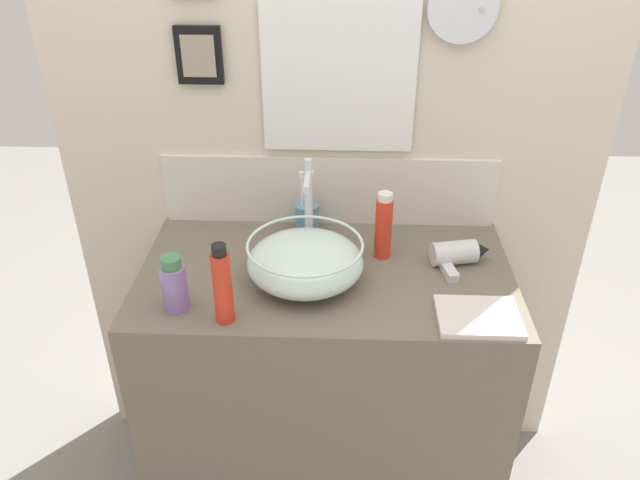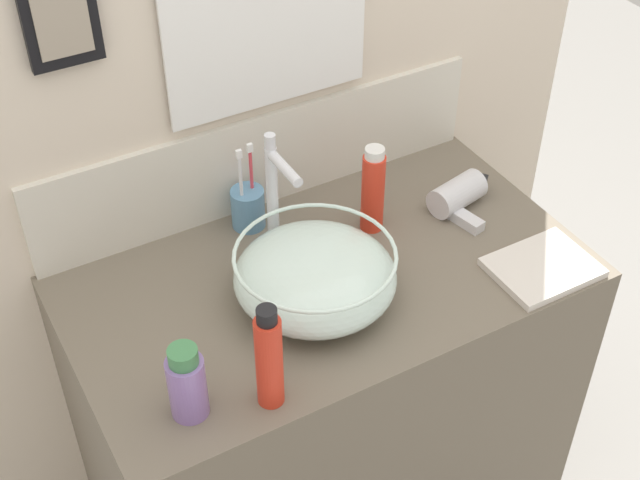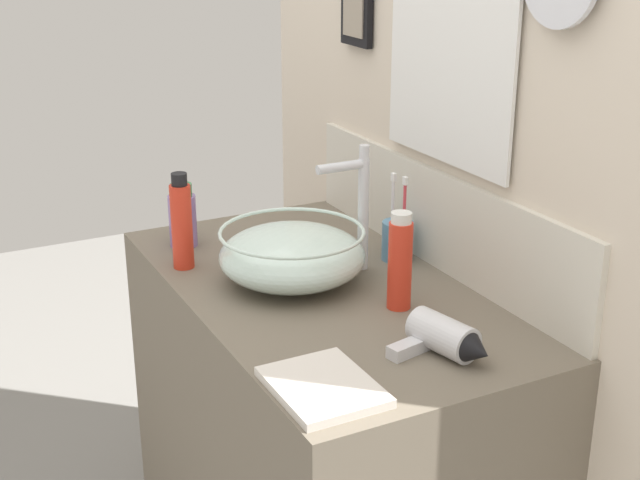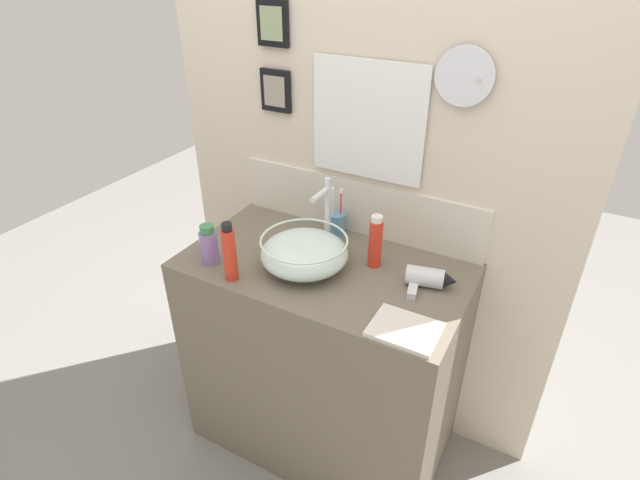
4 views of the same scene
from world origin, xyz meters
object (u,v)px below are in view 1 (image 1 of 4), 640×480
at_px(soap_dispenser, 222,286).
at_px(faucet, 308,200).
at_px(hair_drier, 459,254).
at_px(shampoo_bottle, 384,226).
at_px(glass_bowl_sink, 305,261).
at_px(toothbrush_cup, 307,217).
at_px(hand_towel, 478,317).
at_px(lotion_bottle, 174,285).

bearing_deg(soap_dispenser, faucet, 61.04).
relative_size(hair_drier, shampoo_bottle, 0.89).
height_order(glass_bowl_sink, soap_dispenser, soap_dispenser).
bearing_deg(hair_drier, faucet, 172.38).
xyz_separation_m(glass_bowl_sink, toothbrush_cup, (-0.01, 0.27, -0.01)).
xyz_separation_m(glass_bowl_sink, soap_dispenser, (-0.19, -0.18, 0.04)).
xyz_separation_m(soap_dispenser, shampoo_bottle, (0.40, 0.31, -0.01)).
bearing_deg(glass_bowl_sink, toothbrush_cup, 92.36).
relative_size(glass_bowl_sink, toothbrush_cup, 1.55).
relative_size(soap_dispenser, shampoo_bottle, 1.08).
distance_m(faucet, hair_drier, 0.45).
bearing_deg(soap_dispenser, hand_towel, 2.42).
bearing_deg(soap_dispenser, glass_bowl_sink, 43.66).
distance_m(toothbrush_cup, soap_dispenser, 0.48).
xyz_separation_m(lotion_bottle, shampoo_bottle, (0.53, 0.27, 0.03)).
bearing_deg(faucet, glass_bowl_sink, -90.00).
height_order(toothbrush_cup, shampoo_bottle, same).
xyz_separation_m(toothbrush_cup, hand_towel, (0.45, -0.42, -0.04)).
height_order(shampoo_bottle, hand_towel, shampoo_bottle).
bearing_deg(soap_dispenser, toothbrush_cup, 68.56).
bearing_deg(shampoo_bottle, toothbrush_cup, 148.90).
relative_size(faucet, lotion_bottle, 1.85).
height_order(glass_bowl_sink, lotion_bottle, lotion_bottle).
bearing_deg(hand_towel, lotion_bottle, 178.59).
distance_m(soap_dispenser, hand_towel, 0.63).
distance_m(glass_bowl_sink, faucet, 0.19).
height_order(glass_bowl_sink, hand_towel, glass_bowl_sink).
xyz_separation_m(toothbrush_cup, lotion_bottle, (-0.31, -0.40, 0.02)).
relative_size(faucet, toothbrush_cup, 1.40).
height_order(glass_bowl_sink, hair_drier, glass_bowl_sink).
height_order(glass_bowl_sink, shampoo_bottle, shampoo_bottle).
bearing_deg(soap_dispenser, hair_drier, 24.71).
height_order(faucet, toothbrush_cup, faucet).
height_order(hair_drier, lotion_bottle, lotion_bottle).
bearing_deg(lotion_bottle, soap_dispenser, -18.96).
height_order(faucet, hair_drier, faucet).
height_order(hair_drier, toothbrush_cup, toothbrush_cup).
xyz_separation_m(hair_drier, hand_towel, (0.01, -0.25, -0.02)).
bearing_deg(lotion_bottle, hair_drier, 17.66).
distance_m(lotion_bottle, shampoo_bottle, 0.59).
distance_m(hair_drier, shampoo_bottle, 0.22).
relative_size(glass_bowl_sink, lotion_bottle, 2.05).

